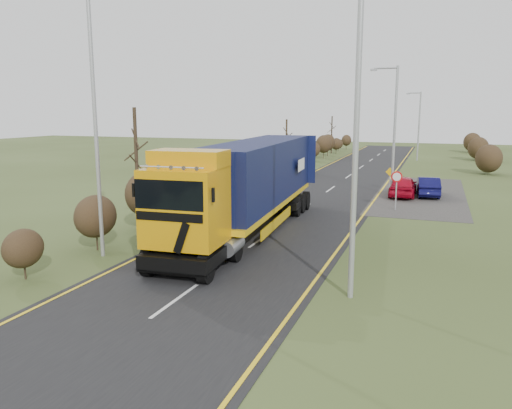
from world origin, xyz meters
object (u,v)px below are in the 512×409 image
object	(u,v)px
lorry	(250,181)
speed_sign	(396,183)
streetlight_near	(352,124)
car_blue_sedan	(428,187)
car_red_hatchback	(403,186)

from	to	relation	value
lorry	speed_sign	distance (m)	10.33
lorry	streetlight_near	world-z (taller)	streetlight_near
car_blue_sedan	speed_sign	size ratio (longest dim) A/B	1.72
car_blue_sedan	streetlight_near	size ratio (longest dim) A/B	0.41
lorry	car_blue_sedan	xyz separation A→B (m)	(7.93, 14.18, -1.89)
speed_sign	car_red_hatchback	bearing A→B (deg)	89.32
lorry	streetlight_near	xyz separation A→B (m)	(5.92, -6.94, 2.93)
lorry	streetlight_near	bearing A→B (deg)	-53.52
lorry	car_red_hatchback	size ratio (longest dim) A/B	3.79
lorry	speed_sign	xyz separation A→B (m)	(6.22, 8.19, -0.90)
car_blue_sedan	speed_sign	bearing A→B (deg)	68.79
streetlight_near	speed_sign	size ratio (longest dim) A/B	4.20
lorry	speed_sign	bearing A→B (deg)	48.81
car_red_hatchback	car_blue_sedan	size ratio (longest dim) A/B	1.06
lorry	streetlight_near	size ratio (longest dim) A/B	1.65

